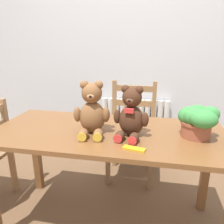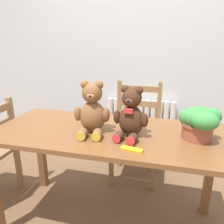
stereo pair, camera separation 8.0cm
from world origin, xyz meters
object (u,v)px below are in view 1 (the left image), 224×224
Objects in this scene: teddy_bear_left at (92,111)px; potted_plant at (197,120)px; chocolate_bar at (134,149)px; wooden_chair_behind at (132,132)px; teddy_bear_right at (131,115)px.

teddy_bear_left is 0.66m from potted_plant.
potted_plant reaches higher than chocolate_bar.
teddy_bear_left is 2.75× the size of chocolate_bar.
teddy_bear_left is at bearing 146.71° from chocolate_bar.
teddy_bear_left is (-0.19, -0.76, 0.44)m from wooden_chair_behind.
teddy_bear_right is (0.06, -0.76, 0.43)m from wooden_chair_behind.
potted_plant is at bearing 123.74° from wooden_chair_behind.
wooden_chair_behind is 3.82× the size of potted_plant.
potted_plant is (0.47, -0.70, 0.41)m from wooden_chair_behind.
teddy_bear_right is 0.41m from potted_plant.
wooden_chair_behind is at bearing -113.02° from teddy_bear_left.
potted_plant is at bearing -163.81° from teddy_bear_right.
wooden_chair_behind is 7.78× the size of chocolate_bar.
wooden_chair_behind is 2.83× the size of teddy_bear_left.
chocolate_bar is (0.10, -0.95, 0.30)m from wooden_chair_behind.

